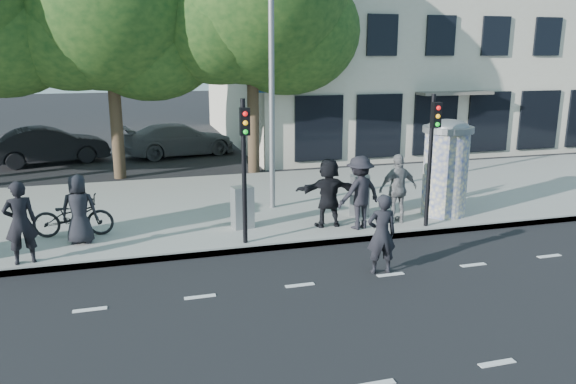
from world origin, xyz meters
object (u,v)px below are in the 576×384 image
object	(u,v)px
traffic_pole_near	(244,157)
cabinet_right	(360,196)
cabinet_left	(242,207)
car_mid	(49,145)
ad_column_right	(446,165)
ped_b	(20,223)
bicycle	(73,216)
traffic_pole_far	(432,147)
street_lamp	(272,43)
man_road	(382,234)
ped_d	(360,193)
ped_f	(328,192)
ped_e	(398,189)
ped_a	(79,209)
car_right	(180,140)

from	to	relation	value
traffic_pole_near	cabinet_right	xyz separation A→B (m)	(3.51, 1.45, -1.52)
cabinet_left	car_mid	bearing A→B (deg)	107.82
ad_column_right	car_mid	bearing A→B (deg)	134.56
cabinet_left	ped_b	bearing A→B (deg)	-176.47
bicycle	traffic_pole_far	bearing A→B (deg)	-94.95
street_lamp	man_road	size ratio (longest dim) A/B	4.65
ped_d	street_lamp	bearing A→B (deg)	-71.58
traffic_pole_near	street_lamp	size ratio (longest dim) A/B	0.42
ped_f	ped_e	bearing A→B (deg)	177.16
ped_f	ped_b	bearing A→B (deg)	9.08
street_lamp	ad_column_right	bearing A→B (deg)	-23.73
street_lamp	ped_b	xyz separation A→B (m)	(-6.23, -2.78, -3.74)
ad_column_right	cabinet_right	bearing A→B (deg)	166.71
ped_a	ped_e	xyz separation A→B (m)	(7.94, -0.57, 0.09)
man_road	cabinet_left	world-z (taller)	man_road
ad_column_right	ped_a	xyz separation A→B (m)	(-9.54, 0.20, -0.56)
street_lamp	man_road	xyz separation A→B (m)	(1.04, -5.05, -3.93)
man_road	cabinet_right	world-z (taller)	man_road
ad_column_right	man_road	distance (m)	4.63
traffic_pole_far	car_mid	world-z (taller)	traffic_pole_far
ped_b	bicycle	world-z (taller)	ped_b
ad_column_right	car_right	bearing A→B (deg)	116.70
ad_column_right	cabinet_left	world-z (taller)	ad_column_right
ped_b	cabinet_right	bearing A→B (deg)	175.88
street_lamp	ped_a	size ratio (longest dim) A/B	4.82
ped_d	ped_f	bearing A→B (deg)	-44.11
street_lamp	traffic_pole_near	bearing A→B (deg)	-116.23
ad_column_right	ped_a	world-z (taller)	ad_column_right
ped_a	ped_d	distance (m)	6.82
ped_a	car_right	distance (m)	12.43
street_lamp	cabinet_left	xyz separation A→B (m)	(-1.23, -1.62, -4.10)
street_lamp	cabinet_left	distance (m)	4.58
street_lamp	cabinet_left	size ratio (longest dim) A/B	7.37
ped_e	man_road	xyz separation A→B (m)	(-1.76, -2.75, -0.21)
ad_column_right	traffic_pole_far	distance (m)	1.52
cabinet_right	car_right	world-z (taller)	car_right
ped_a	cabinet_right	world-z (taller)	ped_a
street_lamp	ped_a	world-z (taller)	street_lamp
man_road	cabinet_left	bearing A→B (deg)	-49.66
traffic_pole_near	ped_d	distance (m)	3.26
ped_a	ped_e	world-z (taller)	ped_e
ped_d	ped_e	bearing A→B (deg)	173.80
ped_e	cabinet_right	size ratio (longest dim) A/B	1.64
ad_column_right	ped_d	size ratio (longest dim) A/B	1.41
man_road	car_right	distance (m)	15.51
cabinet_right	car_right	xyz separation A→B (m)	(-3.82, 11.60, 0.01)
cabinet_left	traffic_pole_far	bearing A→B (deg)	-24.33
street_lamp	ped_f	xyz separation A→B (m)	(0.94, -2.09, -3.75)
ped_d	car_mid	size ratio (longest dim) A/B	0.40
ped_b	car_mid	bearing A→B (deg)	-99.54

